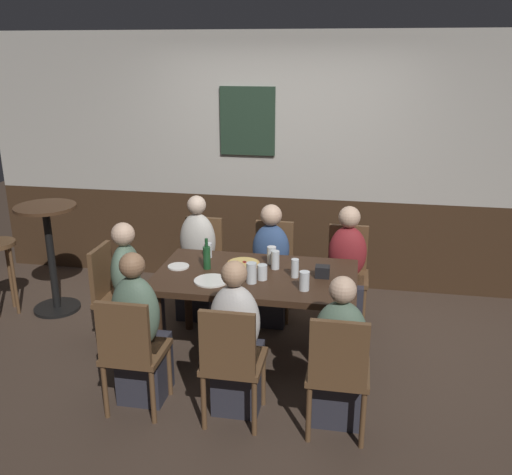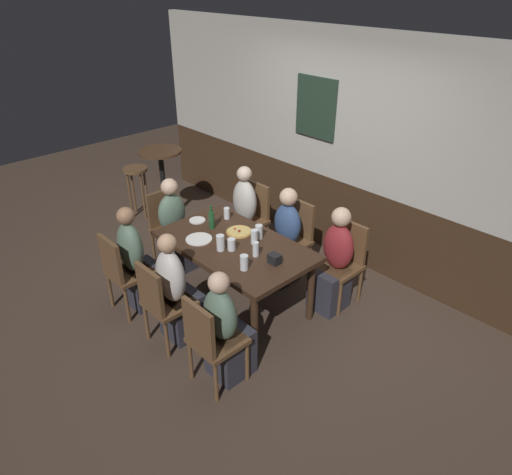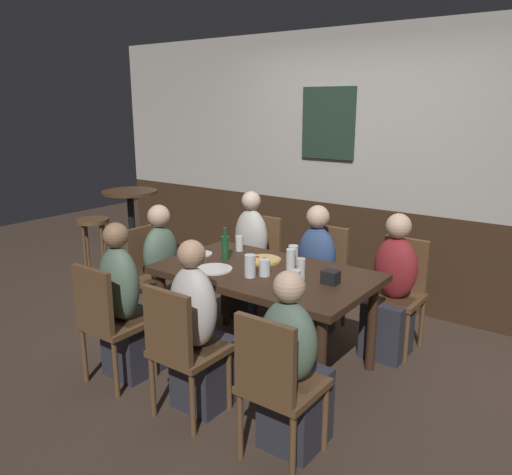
{
  "view_description": "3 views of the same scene",
  "coord_description": "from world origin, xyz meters",
  "views": [
    {
      "loc": [
        0.75,
        -4.02,
        2.41
      ],
      "look_at": [
        -0.01,
        0.06,
        1.02
      ],
      "focal_mm": 39.44,
      "sensor_mm": 36.0,
      "label": 1
    },
    {
      "loc": [
        3.06,
        -2.61,
        3.09
      ],
      "look_at": [
        0.21,
        0.09,
        0.86
      ],
      "focal_mm": 33.12,
      "sensor_mm": 36.0,
      "label": 2
    },
    {
      "loc": [
        2.04,
        -2.9,
        1.92
      ],
      "look_at": [
        -0.17,
        0.12,
        0.94
      ],
      "focal_mm": 36.01,
      "sensor_mm": 36.0,
      "label": 3
    }
  ],
  "objects": [
    {
      "name": "side_bar_table",
      "position": [
        -2.07,
        0.53,
        0.62
      ],
      "size": [
        0.56,
        0.56,
        1.05
      ],
      "color": "black",
      "rests_on": "ground_plane"
    },
    {
      "name": "tumbler_water",
      "position": [
        0.0,
        -0.18,
        0.81
      ],
      "size": [
        0.08,
        0.08,
        0.16
      ],
      "color": "silver",
      "rests_on": "dining_table"
    },
    {
      "name": "person_mid_far",
      "position": [
        -0.0,
        0.71,
        0.46
      ],
      "size": [
        0.34,
        0.37,
        1.1
      ],
      "color": "#2D2D38",
      "rests_on": "ground_plane"
    },
    {
      "name": "beer_glass_half",
      "position": [
        -0.46,
        0.29,
        0.8
      ],
      "size": [
        0.06,
        0.06,
        0.13
      ],
      "color": "silver",
      "rests_on": "dining_table"
    },
    {
      "name": "chair_mid_near",
      "position": [
        0.0,
        -0.88,
        0.5
      ],
      "size": [
        0.4,
        0.4,
        0.88
      ],
      "color": "brown",
      "rests_on": "ground_plane"
    },
    {
      "name": "pint_glass_stout",
      "position": [
        0.4,
        -0.24,
        0.8
      ],
      "size": [
        0.08,
        0.08,
        0.14
      ],
      "color": "silver",
      "rests_on": "dining_table"
    },
    {
      "name": "person_mid_near",
      "position": [
        0.0,
        -0.72,
        0.47
      ],
      "size": [
        0.34,
        0.37,
        1.13
      ],
      "color": "#2D2D38",
      "rests_on": "ground_plane"
    },
    {
      "name": "chair_right_near",
      "position": [
        0.69,
        -0.88,
        0.5
      ],
      "size": [
        0.4,
        0.4,
        0.88
      ],
      "color": "brown",
      "rests_on": "ground_plane"
    },
    {
      "name": "chair_mid_far",
      "position": [
        0.0,
        0.88,
        0.5
      ],
      "size": [
        0.4,
        0.4,
        0.88
      ],
      "color": "brown",
      "rests_on": "ground_plane"
    },
    {
      "name": "tumbler_short",
      "position": [
        0.07,
        -0.1,
        0.79
      ],
      "size": [
        0.08,
        0.08,
        0.12
      ],
      "color": "silver",
      "rests_on": "dining_table"
    },
    {
      "name": "bar_stool",
      "position": [
        -2.52,
        0.38,
        0.56
      ],
      "size": [
        0.34,
        0.34,
        0.72
      ],
      "color": "brown",
      "rests_on": "ground_plane"
    },
    {
      "name": "wall_back",
      "position": [
        -0.0,
        1.65,
        1.3
      ],
      "size": [
        6.4,
        0.13,
        2.6
      ],
      "color": "#3D2819",
      "rests_on": "ground_plane"
    },
    {
      "name": "person_right_far",
      "position": [
        0.69,
        0.71,
        0.47
      ],
      "size": [
        0.34,
        0.37,
        1.12
      ],
      "color": "#2D2D38",
      "rests_on": "ground_plane"
    },
    {
      "name": "person_left_far",
      "position": [
        -0.69,
        0.72,
        0.48
      ],
      "size": [
        0.34,
        0.37,
        1.15
      ],
      "color": "#2D2D38",
      "rests_on": "ground_plane"
    },
    {
      "name": "pint_glass_amber",
      "position": [
        0.13,
        0.14,
        0.81
      ],
      "size": [
        0.07,
        0.07,
        0.15
      ],
      "color": "silver",
      "rests_on": "dining_table"
    },
    {
      "name": "chair_left_far",
      "position": [
        -0.69,
        0.88,
        0.5
      ],
      "size": [
        0.4,
        0.4,
        0.88
      ],
      "color": "brown",
      "rests_on": "ground_plane"
    },
    {
      "name": "pizza",
      "position": [
        -0.14,
        0.18,
        0.75
      ],
      "size": [
        0.27,
        0.27,
        0.03
      ],
      "color": "tan",
      "rests_on": "dining_table"
    },
    {
      "name": "plate_white_large",
      "position": [
        -0.3,
        -0.21,
        0.75
      ],
      "size": [
        0.27,
        0.27,
        0.01
      ],
      "primitive_type": "cylinder",
      "color": "white",
      "rests_on": "dining_table"
    },
    {
      "name": "chair_right_far",
      "position": [
        0.69,
        0.88,
        0.5
      ],
      "size": [
        0.4,
        0.4,
        0.88
      ],
      "color": "brown",
      "rests_on": "ground_plane"
    },
    {
      "name": "beer_glass_tall",
      "position": [
        0.31,
        -0.01,
        0.8
      ],
      "size": [
        0.06,
        0.06,
        0.15
      ],
      "color": "silver",
      "rests_on": "dining_table"
    },
    {
      "name": "chair_head_west",
      "position": [
        -1.2,
        0.0,
        0.5
      ],
      "size": [
        0.4,
        0.4,
        0.88
      ],
      "color": "brown",
      "rests_on": "ground_plane"
    },
    {
      "name": "plate_white_small",
      "position": [
        -0.64,
        0.03,
        0.75
      ],
      "size": [
        0.17,
        0.17,
        0.01
      ],
      "primitive_type": "cylinder",
      "color": "white",
      "rests_on": "dining_table"
    },
    {
      "name": "ground_plane",
      "position": [
        0.0,
        0.0,
        0.0
      ],
      "size": [
        12.0,
        12.0,
        0.0
      ],
      "primitive_type": "plane",
      "color": "#423328"
    },
    {
      "name": "chair_left_near",
      "position": [
        -0.69,
        -0.88,
        0.5
      ],
      "size": [
        0.4,
        0.4,
        0.88
      ],
      "color": "brown",
      "rests_on": "ground_plane"
    },
    {
      "name": "dining_table",
      "position": [
        0.0,
        0.0,
        0.66
      ],
      "size": [
        1.58,
        0.93,
        0.74
      ],
      "color": "#382316",
      "rests_on": "ground_plane"
    },
    {
      "name": "person_head_west",
      "position": [
        -1.04,
        0.0,
        0.46
      ],
      "size": [
        0.37,
        0.34,
        1.1
      ],
      "color": "#2D2D38",
      "rests_on": "ground_plane"
    },
    {
      "name": "beer_bottle_green",
      "position": [
        -0.41,
        0.04,
        0.84
      ],
      "size": [
        0.06,
        0.06,
        0.25
      ],
      "color": "#194723",
      "rests_on": "dining_table"
    },
    {
      "name": "person_left_near",
      "position": [
        -0.69,
        -0.72,
        0.48
      ],
      "size": [
        0.34,
        0.37,
        1.14
      ],
      "color": "#2D2D38",
      "rests_on": "ground_plane"
    },
    {
      "name": "pint_glass_pale",
      "position": [
        0.09,
        0.25,
        0.81
      ],
      "size": [
        0.07,
        0.07,
        0.15
      ],
      "color": "silver",
      "rests_on": "dining_table"
    },
    {
      "name": "person_right_near",
      "position": [
        0.69,
        -0.71,
        0.45
      ],
      "size": [
        0.34,
        0.37,
        1.08
      ],
      "color": "#2D2D38",
      "rests_on": "ground_plane"
    },
    {
      "name": "condiment_caddy",
      "position": [
        0.52,
        0.03,
        0.79
      ],
      "size": [
        0.11,
        0.09,
        0.09
      ],
      "primitive_type": "cube",
      "color": "black",
      "rests_on": "dining_table"
    }
  ]
}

